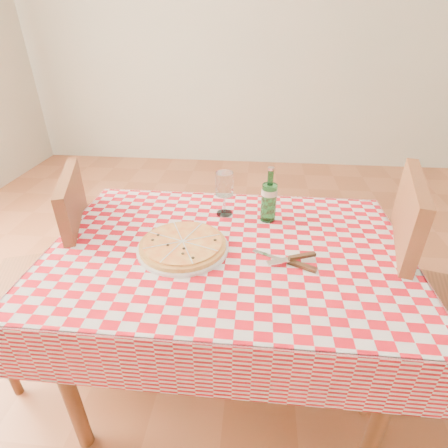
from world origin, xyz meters
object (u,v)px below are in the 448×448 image
object	(u,v)px
dining_table	(228,268)
wine_glass	(224,194)
pizza_plate	(183,244)
chair_near	(420,286)
chair_far	(61,264)
water_bottle	(269,195)

from	to	relation	value
dining_table	wine_glass	world-z (taller)	wine_glass
dining_table	pizza_plate	bearing A→B (deg)	-168.32
dining_table	chair_near	size ratio (longest dim) A/B	1.19
pizza_plate	chair_far	bearing A→B (deg)	166.88
chair_far	water_bottle	distance (m)	0.96
chair_far	pizza_plate	distance (m)	0.65
chair_near	pizza_plate	world-z (taller)	chair_near
dining_table	chair_far	world-z (taller)	chair_far
pizza_plate	wine_glass	world-z (taller)	wine_glass
chair_near	wine_glass	world-z (taller)	chair_near
water_bottle	pizza_plate	bearing A→B (deg)	-140.90
dining_table	water_bottle	distance (m)	0.34
dining_table	wine_glass	bearing A→B (deg)	98.37
chair_near	water_bottle	distance (m)	0.69
pizza_plate	water_bottle	size ratio (longest dim) A/B	1.44
chair_far	wine_glass	distance (m)	0.79
dining_table	wine_glass	size ratio (longest dim) A/B	6.36
pizza_plate	water_bottle	distance (m)	0.41
chair_far	wine_glass	xyz separation A→B (m)	(0.71, 0.15, 0.31)
chair_far	pizza_plate	size ratio (longest dim) A/B	2.87
chair_near	water_bottle	size ratio (longest dim) A/B	4.38
chair_near	wine_glass	bearing A→B (deg)	-179.10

